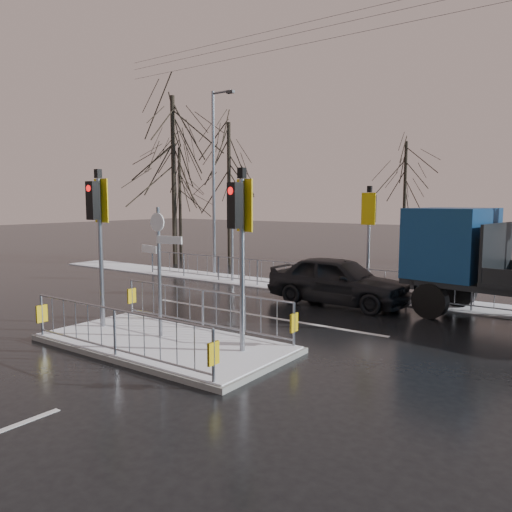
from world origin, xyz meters
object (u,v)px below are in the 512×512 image
Objects in this scene: traffic_island at (163,330)px; car_far_lane at (338,280)px; flatbed_truck at (484,260)px; street_lamp_left at (215,176)px.

traffic_island reaches higher than car_far_lane.
car_far_lane is 0.66× the size of flatbed_truck.
flatbed_truck is 0.86× the size of street_lamp_left.
traffic_island is 9.19m from flatbed_truck.
traffic_island is at bearing 170.97° from car_far_lane.
traffic_island is 0.85× the size of flatbed_truck.
traffic_island is 1.29× the size of car_far_lane.
car_far_lane is 4.37m from flatbed_truck.
flatbed_truck is (4.22, 0.70, 0.88)m from car_far_lane.
flatbed_truck is at bearing -79.16° from car_far_lane.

